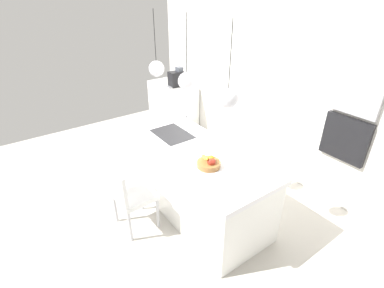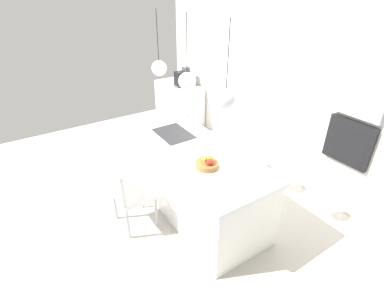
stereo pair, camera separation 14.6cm
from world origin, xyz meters
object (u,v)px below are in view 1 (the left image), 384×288
object	(u,v)px
coffee_machine	(176,78)
oven	(345,139)
chair_near	(129,193)
microwave	(357,100)
fruit_bowl	(209,163)

from	to	relation	value
coffee_machine	oven	bearing A→B (deg)	5.01
chair_near	microwave	bearing A→B (deg)	64.84
microwave	chair_near	distance (m)	2.83
microwave	oven	xyz separation A→B (m)	(0.00, 0.00, -0.50)
fruit_bowl	coffee_machine	world-z (taller)	coffee_machine
microwave	chair_near	world-z (taller)	microwave
coffee_machine	chair_near	bearing A→B (deg)	-43.15
microwave	oven	size ratio (longest dim) A/B	0.96
oven	microwave	bearing A→B (deg)	0.00
microwave	oven	distance (m)	0.50
oven	chair_near	distance (m)	2.70
microwave	oven	world-z (taller)	microwave
coffee_machine	chair_near	size ratio (longest dim) A/B	0.43
coffee_machine	fruit_bowl	bearing A→B (deg)	-26.19
fruit_bowl	oven	xyz separation A→B (m)	(0.58, 1.68, 0.04)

